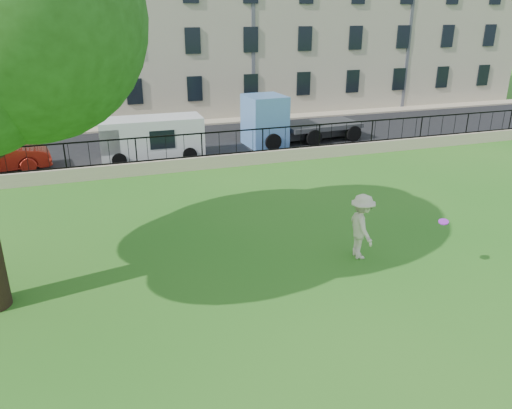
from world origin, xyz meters
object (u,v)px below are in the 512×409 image
object	(u,v)px
white_van	(152,139)
blue_truck	(302,118)
man	(362,227)
frisbee	(444,222)

from	to	relation	value
white_van	blue_truck	size ratio (longest dim) A/B	0.76
man	frisbee	xyz separation A→B (m)	(1.50, -1.68, 0.63)
frisbee	white_van	bearing A→B (deg)	112.54
frisbee	blue_truck	bearing A→B (deg)	80.81
man	blue_truck	size ratio (longest dim) A/B	0.31
white_van	frisbee	bearing A→B (deg)	-66.80
man	blue_truck	bearing A→B (deg)	-9.11
white_van	blue_truck	bearing A→B (deg)	7.36
man	white_van	bearing A→B (deg)	26.49
frisbee	white_van	xyz separation A→B (m)	(-6.00, 14.45, -0.59)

